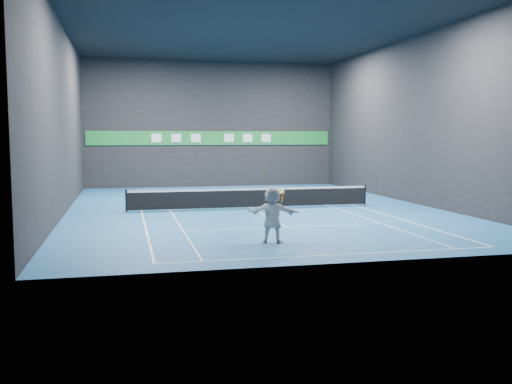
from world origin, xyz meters
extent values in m
plane|color=#1C5B9C|center=(0.00, 0.00, 0.00)|extent=(26.00, 26.00, 0.00)
plane|color=black|center=(0.00, 0.00, 9.00)|extent=(26.00, 26.00, 0.00)
cube|color=black|center=(0.00, 13.00, 4.50)|extent=(18.00, 0.10, 9.00)
cube|color=black|center=(0.00, -13.00, 4.50)|extent=(18.00, 0.10, 9.00)
cube|color=black|center=(-9.00, 0.00, 4.50)|extent=(0.10, 26.00, 9.00)
cube|color=black|center=(9.00, 0.00, 4.50)|extent=(0.10, 26.00, 9.00)
cube|color=white|center=(0.00, -11.89, 0.00)|extent=(10.98, 0.08, 0.01)
cube|color=white|center=(0.00, 11.89, 0.00)|extent=(10.98, 0.08, 0.01)
cube|color=white|center=(-5.49, 0.00, 0.00)|extent=(0.08, 23.78, 0.01)
cube|color=white|center=(5.49, 0.00, 0.00)|extent=(0.08, 23.78, 0.01)
cube|color=white|center=(-4.11, 0.00, 0.00)|extent=(0.06, 23.78, 0.01)
cube|color=white|center=(4.11, 0.00, 0.00)|extent=(0.06, 23.78, 0.01)
cube|color=white|center=(0.00, -6.40, 0.00)|extent=(8.23, 0.06, 0.01)
cube|color=white|center=(0.00, 6.40, 0.00)|extent=(8.23, 0.06, 0.01)
cube|color=white|center=(0.00, 0.00, 0.00)|extent=(0.06, 12.80, 0.01)
imported|color=white|center=(-1.38, -9.46, 0.96)|extent=(1.87, 1.24, 1.93)
sphere|color=yellow|center=(-1.68, -9.48, 2.48)|extent=(0.07, 0.07, 0.07)
cylinder|color=black|center=(-6.20, 0.00, 0.54)|extent=(0.10, 0.10, 1.07)
cylinder|color=black|center=(6.20, 0.00, 0.54)|extent=(0.10, 0.10, 1.07)
cube|color=black|center=(0.00, 0.00, 0.47)|extent=(12.40, 0.03, 0.86)
cube|color=white|center=(0.00, 0.00, 0.95)|extent=(12.40, 0.04, 0.10)
cube|color=#1D8735|center=(0.00, 12.94, 3.50)|extent=(17.64, 0.06, 1.00)
cube|color=white|center=(-4.00, 12.88, 3.50)|extent=(0.70, 0.04, 0.60)
cube|color=white|center=(-2.60, 12.88, 3.50)|extent=(0.70, 0.04, 0.60)
cube|color=white|center=(-1.20, 12.88, 3.50)|extent=(0.70, 0.04, 0.60)
cube|color=white|center=(1.20, 12.88, 3.50)|extent=(0.70, 0.04, 0.60)
cube|color=white|center=(2.60, 12.88, 3.50)|extent=(0.70, 0.04, 0.60)
cube|color=white|center=(4.00, 12.88, 3.50)|extent=(0.70, 0.04, 0.60)
torus|color=red|center=(-1.10, -9.41, 1.67)|extent=(0.41, 0.36, 0.22)
cylinder|color=#E2EB53|center=(-1.08, -9.41, 1.76)|extent=(0.36, 0.31, 0.20)
cylinder|color=#AD1A12|center=(-1.04, -9.41, 1.58)|extent=(0.08, 0.13, 0.17)
cylinder|color=yellow|center=(-1.03, -9.43, 1.47)|extent=(0.05, 0.21, 0.23)
camera|label=1|loc=(-6.27, -28.06, 3.61)|focal=40.00mm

